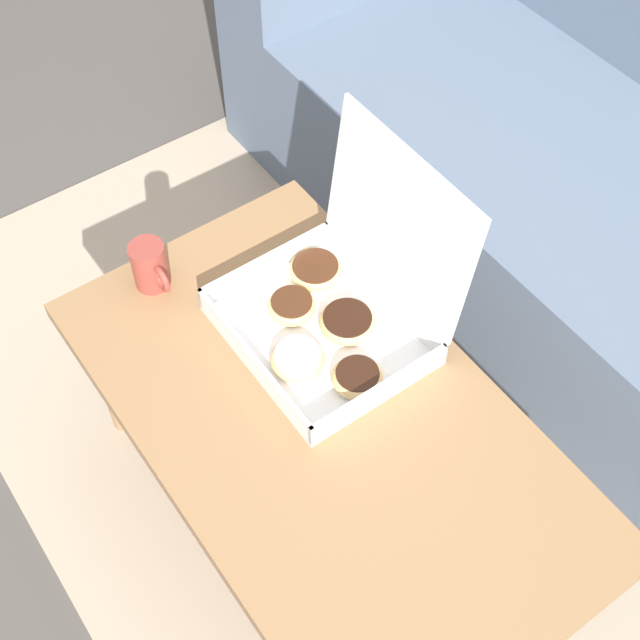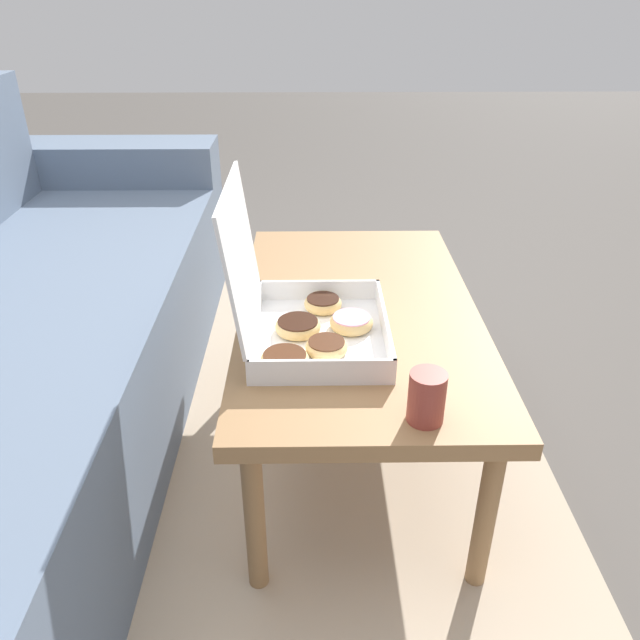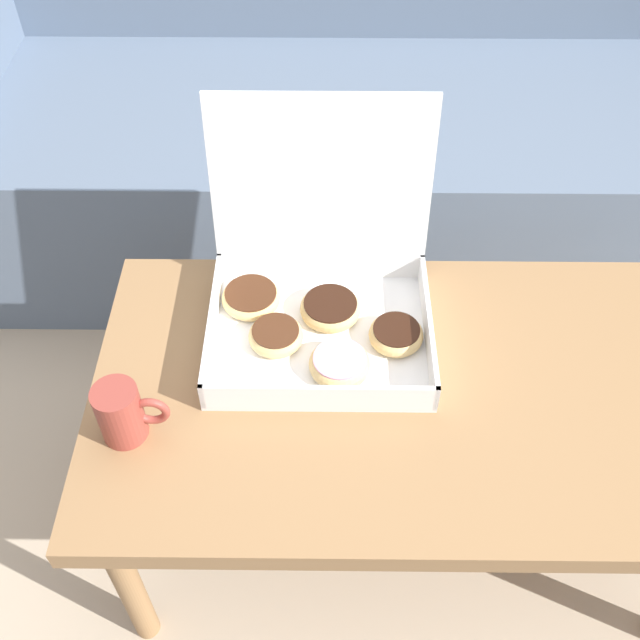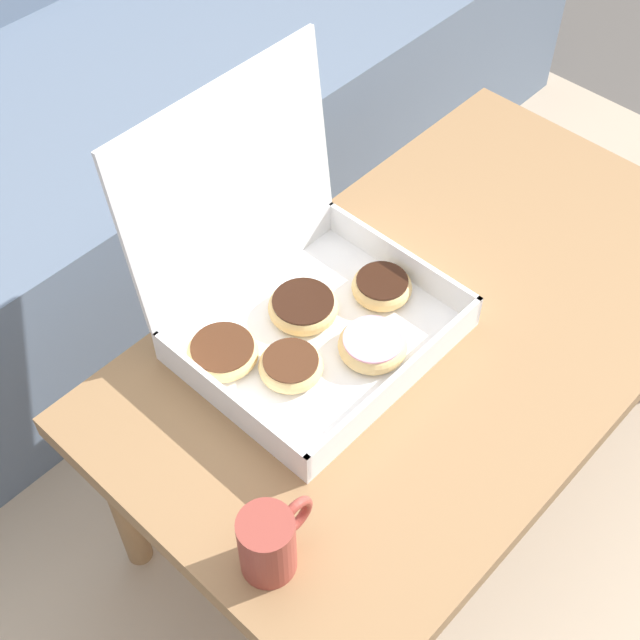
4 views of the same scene
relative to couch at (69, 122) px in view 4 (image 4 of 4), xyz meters
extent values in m
plane|color=#514C47|center=(0.00, -0.83, -0.31)|extent=(12.00, 12.00, 0.00)
cube|color=tan|center=(0.00, -0.53, -0.30)|extent=(2.53, 1.97, 0.01)
cube|color=slate|center=(0.00, -0.15, -0.08)|extent=(1.93, 0.67, 0.46)
cube|color=#997047|center=(0.00, -0.98, 0.12)|extent=(1.07, 0.60, 0.04)
cylinder|color=#997047|center=(-0.47, -0.74, -0.10)|extent=(0.04, 0.04, 0.41)
cylinder|color=#997047|center=(0.47, -0.74, -0.10)|extent=(0.04, 0.04, 0.41)
cube|color=white|center=(-0.15, -0.88, 0.14)|extent=(0.38, 0.31, 0.01)
cube|color=white|center=(-0.15, -1.03, 0.17)|extent=(0.38, 0.01, 0.05)
cube|color=white|center=(-0.15, -0.73, 0.17)|extent=(0.38, 0.01, 0.05)
cube|color=white|center=(-0.34, -0.88, 0.17)|extent=(0.01, 0.31, 0.05)
cube|color=white|center=(0.03, -0.88, 0.17)|extent=(0.01, 0.31, 0.05)
cube|color=white|center=(-0.15, -0.71, 0.35)|extent=(0.38, 0.05, 0.31)
torus|color=#E5BC75|center=(-0.23, -0.90, 0.16)|extent=(0.09, 0.09, 0.03)
cylinder|color=#472614|center=(-0.23, -0.90, 0.17)|extent=(0.08, 0.08, 0.01)
torus|color=#E5BC75|center=(-0.12, -0.96, 0.16)|extent=(0.10, 0.10, 0.03)
cylinder|color=pink|center=(-0.12, -0.96, 0.17)|extent=(0.09, 0.09, 0.01)
torus|color=#E5BC75|center=(-0.14, -0.83, 0.16)|extent=(0.11, 0.11, 0.03)
cylinder|color=black|center=(-0.14, -0.83, 0.17)|extent=(0.09, 0.09, 0.01)
torus|color=#E5BC75|center=(-0.28, -0.80, 0.16)|extent=(0.11, 0.11, 0.03)
cylinder|color=#472614|center=(-0.28, -0.80, 0.17)|extent=(0.09, 0.09, 0.01)
torus|color=#E5BC75|center=(-0.02, -0.89, 0.16)|extent=(0.09, 0.09, 0.03)
cylinder|color=black|center=(-0.02, -0.89, 0.17)|extent=(0.08, 0.08, 0.01)
cylinder|color=#993D33|center=(-0.46, -1.08, 0.19)|extent=(0.07, 0.07, 0.11)
torus|color=#993D33|center=(-0.41, -1.08, 0.20)|extent=(0.06, 0.01, 0.06)
camera|label=1|loc=(0.67, -1.47, 1.53)|focal=50.00mm
camera|label=2|loc=(-1.41, -0.86, 0.89)|focal=35.00mm
camera|label=3|loc=(-0.15, -1.73, 1.14)|focal=42.00mm
camera|label=4|loc=(-0.77, -1.45, 1.19)|focal=50.00mm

